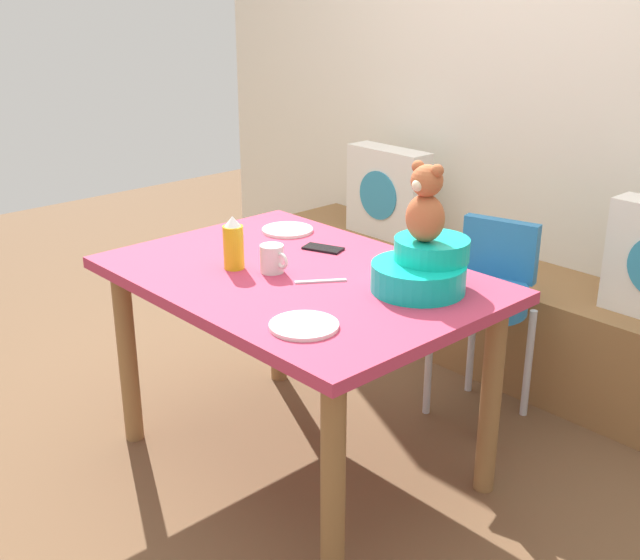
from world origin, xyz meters
name	(u,v)px	position (x,y,z in m)	size (l,w,h in m)	color
ground_plane	(300,461)	(0.00, 0.00, 0.00)	(8.00, 8.00, 0.00)	brown
back_wall	(555,70)	(0.00, 1.47, 1.30)	(4.40, 0.10, 2.60)	silver
window_bench	(498,316)	(0.00, 1.20, 0.23)	(2.60, 0.44, 0.46)	olive
pillow_floral_left	(388,193)	(-0.68, 1.18, 0.68)	(0.44, 0.15, 0.44)	white
dining_table	(298,302)	(0.00, 0.00, 0.64)	(1.29, 0.91, 0.74)	#B73351
highchair	(485,294)	(0.22, 0.77, 0.52)	(0.40, 0.51, 0.79)	#2672B2
infant_seat_teal	(423,268)	(0.38, 0.20, 0.81)	(0.30, 0.33, 0.16)	#0EC3AC
teddy_bear	(426,205)	(0.38, 0.20, 1.02)	(0.13, 0.12, 0.25)	#B25D37
ketchup_bottle	(233,244)	(-0.19, -0.13, 0.83)	(0.07, 0.07, 0.18)	gold
coffee_mug	(272,259)	(-0.07, -0.06, 0.79)	(0.12, 0.08, 0.09)	silver
dinner_plate_near	(304,326)	(0.35, -0.28, 0.75)	(0.20, 0.20, 0.01)	white
dinner_plate_far	(287,230)	(-0.38, 0.28, 0.75)	(0.20, 0.20, 0.01)	white
cell_phone	(323,248)	(-0.13, 0.23, 0.74)	(0.07, 0.14, 0.01)	black
table_fork	(320,281)	(0.11, 0.00, 0.74)	(0.02, 0.17, 0.01)	silver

